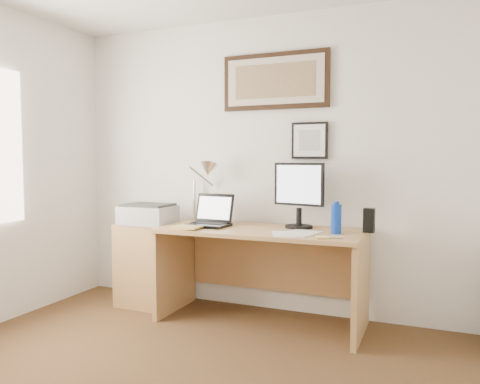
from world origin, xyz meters
The scene contains 17 objects.
wall_back centered at (0.00, 2.00, 1.25)m, with size 3.50×0.02×2.50m, color white.
side_cabinet centered at (-0.92, 1.68, 0.36)m, with size 0.50×0.40×0.73m, color #A87946.
water_bottle centered at (0.74, 1.62, 0.86)m, with size 0.08×0.08×0.22m, color #0D35A9.
bottle_cap centered at (0.74, 1.62, 0.98)m, with size 0.04×0.04×0.02m, color #0D35A9.
speaker centered at (0.96, 1.78, 0.84)m, with size 0.08×0.07×0.18m, color black.
paper_sheet_a centered at (0.41, 1.46, 0.75)m, with size 0.20×0.28×0.00m, color silver.
paper_sheet_b centered at (0.49, 1.53, 0.75)m, with size 0.23×0.33×0.00m, color silver.
sticky_pad centered at (0.69, 1.39, 0.76)m, with size 0.08×0.08×0.01m, color #E8D36E.
marker_pen centered at (0.77, 1.41, 0.76)m, with size 0.02×0.02×0.14m, color silver.
book centered at (-0.49, 1.47, 0.76)m, with size 0.22×0.30×0.02m, color tan.
desk centered at (0.15, 1.72, 0.51)m, with size 1.60×0.70×0.75m.
laptop centered at (-0.30, 1.64, 0.81)m, with size 0.35×0.31×0.26m.
lcd_monitor centered at (0.41, 1.79, 1.04)m, with size 0.42×0.22×0.52m.
printer centered at (-0.90, 1.64, 0.82)m, with size 0.44×0.34×0.18m.
desk_lamp centered at (-0.41, 1.81, 1.19)m, with size 0.29×0.27×0.53m.
picture_large centered at (0.15, 1.97, 1.95)m, with size 0.92×0.04×0.47m.
picture_small centered at (0.45, 1.97, 1.45)m, with size 0.30×0.03×0.30m.
Camera 1 is at (1.40, -1.80, 1.30)m, focal length 35.00 mm.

